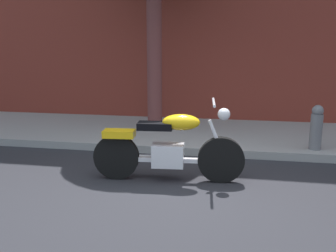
% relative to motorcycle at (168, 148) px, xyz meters
% --- Properties ---
extents(ground_plane, '(60.00, 60.00, 0.00)m').
position_rel_motorcycle_xyz_m(ground_plane, '(0.23, -0.52, -0.48)').
color(ground_plane, '#28282D').
extents(sidewalk, '(20.09, 2.73, 0.14)m').
position_rel_motorcycle_xyz_m(sidewalk, '(0.23, 2.60, -0.41)').
color(sidewalk, '#969696').
rests_on(sidewalk, ground).
extents(motorcycle, '(2.12, 0.70, 1.14)m').
position_rel_motorcycle_xyz_m(motorcycle, '(0.00, 0.00, 0.00)').
color(motorcycle, black).
rests_on(motorcycle, ground).
extents(fire_hydrant, '(0.20, 0.20, 0.91)m').
position_rel_motorcycle_xyz_m(fire_hydrant, '(2.26, 1.56, -0.02)').
color(fire_hydrant, slate).
rests_on(fire_hydrant, ground).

